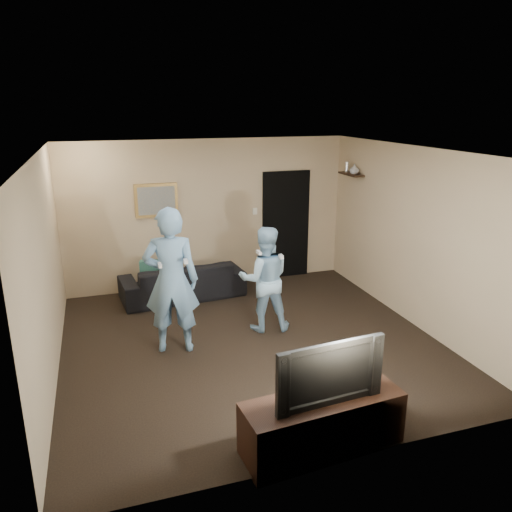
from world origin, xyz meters
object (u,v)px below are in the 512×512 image
object	(u,v)px
sofa	(183,280)
tv_console	(322,424)
wii_player_right	(265,279)
television	(325,369)
wii_player_left	(171,281)

from	to	relation	value
sofa	tv_console	xyz separation A→B (m)	(0.59, -4.27, -0.05)
tv_console	wii_player_right	xyz separation A→B (m)	(0.33, 2.67, 0.52)
sofa	television	size ratio (longest dim) A/B	1.90
tv_console	wii_player_right	world-z (taller)	wii_player_right
wii_player_right	tv_console	bearing A→B (deg)	-96.99
tv_console	wii_player_left	xyz separation A→B (m)	(-1.03, 2.43, 0.72)
television	wii_player_right	size ratio (longest dim) A/B	0.70
sofa	wii_player_right	bearing A→B (deg)	114.27
sofa	television	distance (m)	4.35
sofa	tv_console	world-z (taller)	sofa
sofa	television	bearing A→B (deg)	92.24
sofa	tv_console	bearing A→B (deg)	92.24
sofa	television	world-z (taller)	television
tv_console	wii_player_left	world-z (taller)	wii_player_left
sofa	wii_player_right	size ratio (longest dim) A/B	1.33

